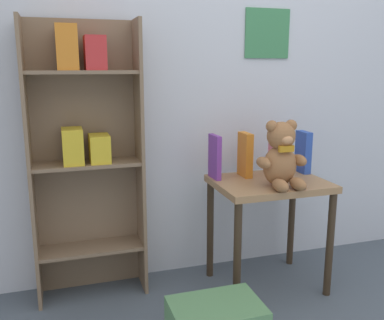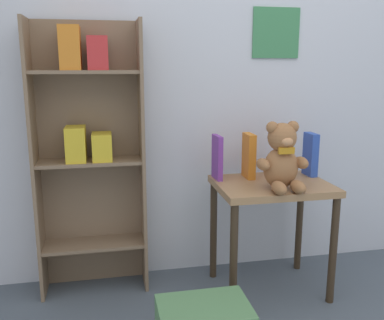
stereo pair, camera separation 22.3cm
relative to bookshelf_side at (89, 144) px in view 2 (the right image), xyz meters
The scene contains 8 objects.
wall_back 0.98m from the bookshelf_side, ahead, with size 4.80×0.07×2.50m.
bookshelf_side is the anchor object (origin of this frame).
display_table 1.03m from the bookshelf_side, 14.15° to the right, with size 0.60×0.46×0.62m.
teddy_bear 1.02m from the bookshelf_side, 20.50° to the right, with size 0.26×0.24×0.35m.
book_standing_purple 0.70m from the bookshelf_side, ahead, with size 0.03×0.13×0.24m, color purple.
book_standing_orange 0.88m from the bookshelf_side, ahead, with size 0.04×0.13×0.25m, color orange.
book_standing_pink 1.06m from the bookshelf_side, ahead, with size 0.03×0.11×0.20m, color #D17093.
book_standing_blue 1.24m from the bookshelf_side, ahead, with size 0.04×0.12×0.24m, color #2D51B7.
Camera 2 is at (-0.79, -0.98, 1.23)m, focal length 40.00 mm.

